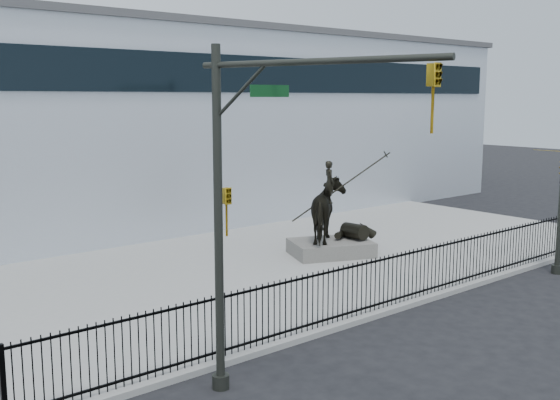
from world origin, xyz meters
TOP-DOWN VIEW (x-y plane):
  - ground at (0.00, 0.00)m, footprint 120.00×120.00m
  - plaza at (0.00, 7.00)m, footprint 30.00×12.00m
  - building at (0.00, 20.00)m, footprint 44.00×14.00m
  - picket_fence at (0.00, 1.25)m, footprint 22.10×0.10m
  - statue_plinth at (2.48, 6.66)m, footprint 3.45×2.96m
  - equestrian_statue at (2.53, 6.64)m, footprint 3.45×2.88m
  - traffic_signal_left at (-6.75, -0.62)m, footprint 1.52×4.84m

SIDE VIEW (x-z plane):
  - ground at x=0.00m, z-range 0.00..0.00m
  - plaza at x=0.00m, z-range 0.00..0.15m
  - statue_plinth at x=2.48m, z-range 0.15..0.69m
  - picket_fence at x=0.00m, z-range 0.15..1.65m
  - equestrian_statue at x=2.53m, z-range 0.26..3.41m
  - traffic_signal_left at x=-6.75m, z-range 0.53..7.53m
  - building at x=0.00m, z-range 0.00..9.00m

